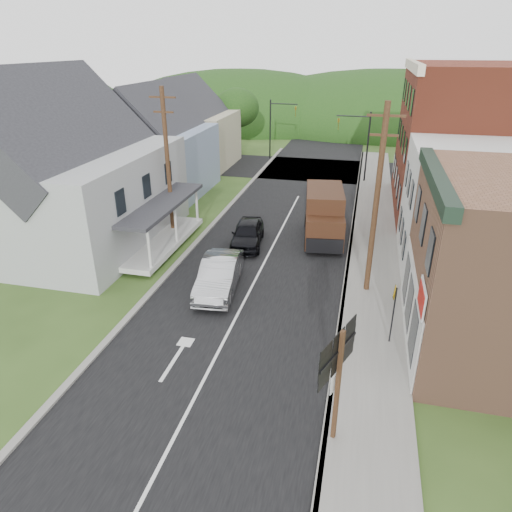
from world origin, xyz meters
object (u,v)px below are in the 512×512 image
Objects in this scene: silver_sedan at (219,275)px; route_sign_cluster at (337,370)px; dark_sedan at (247,234)px; warning_sign at (394,306)px; delivery_van at (324,215)px.

silver_sedan is 1.26× the size of route_sign_cluster.
dark_sedan is 1.66× the size of warning_sign.
delivery_van is 1.47× the size of route_sign_cluster.
delivery_van is 2.18× the size of warning_sign.
delivery_van is 16.17m from route_sign_cluster.
silver_sedan reaches higher than dark_sedan.
silver_sedan is at bearing 148.71° from route_sign_cluster.
silver_sedan is 5.73m from dark_sedan.
dark_sedan is at bearing 135.81° from route_sign_cluster.
silver_sedan is 8.91m from delivery_van.
dark_sedan is (-0.05, 5.73, -0.07)m from silver_sedan.
route_sign_cluster reaches higher than delivery_van.
delivery_van is at bearing 123.07° from warning_sign.
silver_sedan is at bearing 174.62° from warning_sign.
silver_sedan is 0.86× the size of delivery_van.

